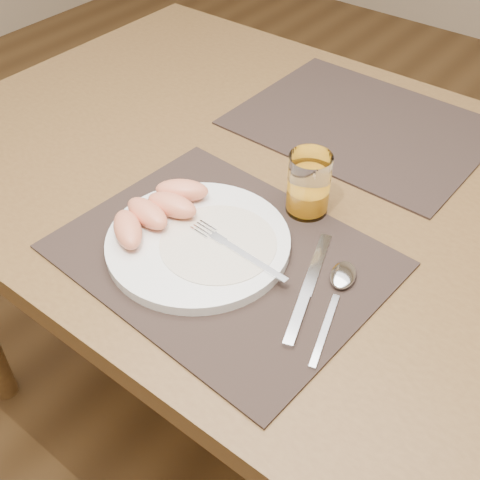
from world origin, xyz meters
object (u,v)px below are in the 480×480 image
object	(u,v)px
spoon	(340,283)
juice_glass	(308,187)
placemat_near	(222,255)
knife	(305,295)
plate	(198,242)
fork	(230,246)
placemat_far	(362,125)
table	(297,220)

from	to	relation	value
spoon	juice_glass	size ratio (longest dim) A/B	1.88
placemat_near	knife	distance (m)	0.14
plate	knife	bearing A→B (deg)	4.22
fork	plate	bearing A→B (deg)	-163.90
placemat_far	knife	world-z (taller)	knife
fork	knife	size ratio (longest dim) A/B	0.82
placemat_near	placemat_far	bearing A→B (deg)	92.30
placemat_near	fork	world-z (taller)	fork
placemat_near	spoon	xyz separation A→B (m)	(0.17, 0.05, 0.01)
knife	spoon	bearing A→B (deg)	60.93
placemat_near	placemat_far	size ratio (longest dim) A/B	1.00
spoon	juice_glass	distance (m)	0.17
spoon	plate	bearing A→B (deg)	-163.60
fork	table	bearing A→B (deg)	95.65
table	spoon	size ratio (longest dim) A/B	7.42
placemat_near	fork	xyz separation A→B (m)	(0.01, 0.01, 0.02)
table	knife	xyz separation A→B (m)	(0.15, -0.22, 0.09)
spoon	placemat_near	bearing A→B (deg)	-162.82
juice_glass	plate	bearing A→B (deg)	-114.52
spoon	table	bearing A→B (deg)	136.52
placemat_far	juice_glass	bearing A→B (deg)	-78.42
placemat_near	juice_glass	size ratio (longest dim) A/B	4.49
fork	juice_glass	xyz separation A→B (m)	(0.03, 0.16, 0.03)
placemat_far	knife	size ratio (longest dim) A/B	2.12
placemat_near	juice_glass	bearing A→B (deg)	76.28
spoon	juice_glass	bearing A→B (deg)	139.37
knife	juice_glass	distance (m)	0.19
plate	table	bearing A→B (deg)	83.04
placemat_far	spoon	bearing A→B (deg)	-64.54
juice_glass	placemat_near	bearing A→B (deg)	-103.72
juice_glass	knife	bearing A→B (deg)	-57.08
knife	juice_glass	xyz separation A→B (m)	(-0.10, 0.16, 0.04)
placemat_far	knife	xyz separation A→B (m)	(0.16, -0.44, 0.00)
plate	juice_glass	xyz separation A→B (m)	(0.08, 0.17, 0.04)
knife	fork	bearing A→B (deg)	179.58
placemat_near	spoon	bearing A→B (deg)	17.18
table	knife	world-z (taller)	knife
table	juice_glass	distance (m)	0.15
placemat_near	fork	distance (m)	0.02
placemat_near	spoon	distance (m)	0.18
plate	juice_glass	size ratio (longest dim) A/B	2.69
plate	knife	xyz separation A→B (m)	(0.18, 0.01, -0.01)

